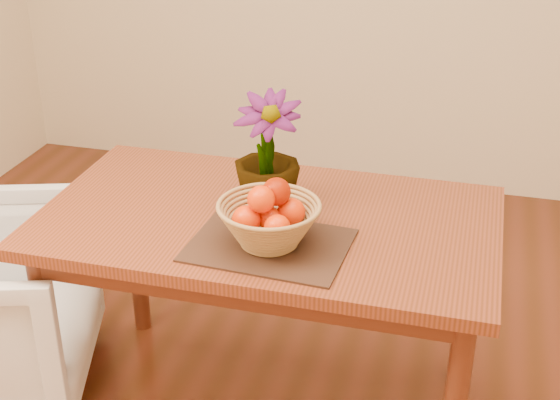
# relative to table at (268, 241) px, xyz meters

# --- Properties ---
(table) EXTENTS (1.40, 0.80, 0.75)m
(table) POSITION_rel_table_xyz_m (0.00, 0.00, 0.00)
(table) COLOR maroon
(table) RESTS_ON floor
(placemat) EXTENTS (0.46, 0.36, 0.01)m
(placemat) POSITION_rel_table_xyz_m (0.05, -0.18, 0.09)
(placemat) COLOR #371E14
(placemat) RESTS_ON table
(wicker_basket) EXTENTS (0.30, 0.30, 0.12)m
(wicker_basket) POSITION_rel_table_xyz_m (0.05, -0.18, 0.15)
(wicker_basket) COLOR #A27543
(wicker_basket) RESTS_ON placemat
(orange_pile) EXTENTS (0.19, 0.18, 0.15)m
(orange_pile) POSITION_rel_table_xyz_m (0.06, -0.17, 0.21)
(orange_pile) COLOR #FD3704
(orange_pile) RESTS_ON wicker_basket
(potted_plant) EXTENTS (0.23, 0.23, 0.37)m
(potted_plant) POSITION_rel_table_xyz_m (-0.02, 0.05, 0.27)
(potted_plant) COLOR #194914
(potted_plant) RESTS_ON table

